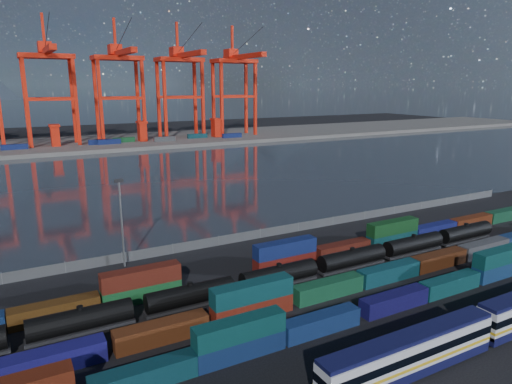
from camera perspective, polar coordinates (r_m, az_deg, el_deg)
ground at (r=79.42m, az=10.63°, el=-11.47°), size 700.00×700.00×0.00m
harbor_water at (r=170.14m, az=-12.19°, el=1.82°), size 700.00×700.00×0.00m
far_quay at (r=271.24m, az=-18.62°, el=5.83°), size 700.00×70.00×2.00m
distant_mountains at (r=1669.47m, az=-26.08°, el=18.45°), size 2470.00×1100.00×520.00m
container_row_south at (r=68.17m, az=12.24°, el=-14.06°), size 138.88×2.41×5.15m
container_row_mid at (r=83.52m, az=16.83°, el=-9.24°), size 142.49×2.53×5.39m
container_row_north at (r=84.91m, az=4.28°, el=-8.17°), size 141.48×2.49×5.31m
tanker_string at (r=76.72m, az=2.88°, el=-10.39°), size 107.01×3.01×4.31m
waterfront_fence at (r=100.61m, az=0.55°, el=-5.22°), size 160.12×0.12×2.20m
yard_light_mast at (r=86.27m, az=-16.47°, el=-3.18°), size 1.60×0.40×16.60m
gantry_cranes at (r=261.58m, az=-20.68°, el=14.34°), size 201.02×49.96×67.66m
quay_containers at (r=255.00m, az=-20.50°, el=5.78°), size 172.58×10.99×2.60m
straddle_carriers at (r=260.29m, az=-18.87°, el=7.04°), size 140.00×7.00×11.10m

